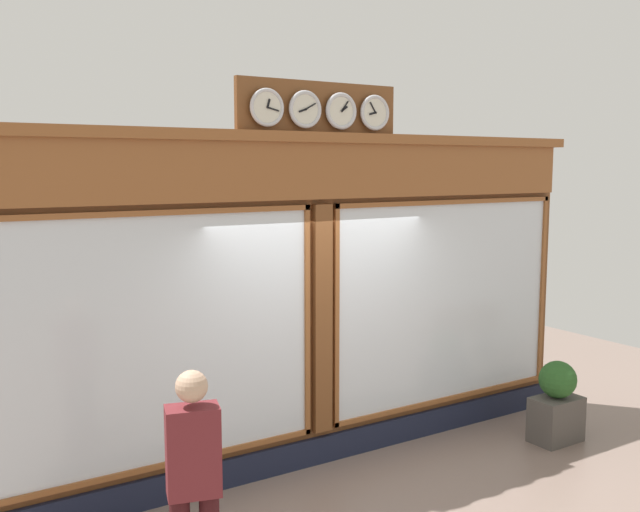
# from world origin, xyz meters

# --- Properties ---
(shop_facade) EXTENTS (6.91, 0.42, 3.85)m
(shop_facade) POSITION_xyz_m (-0.00, -0.13, 1.70)
(shop_facade) COLOR brown
(shop_facade) RESTS_ON ground_plane
(pedestrian) EXTENTS (0.41, 0.31, 1.69)m
(pedestrian) POSITION_xyz_m (2.03, 1.59, 0.93)
(pedestrian) COLOR #3A1316
(pedestrian) RESTS_ON ground_plane
(planter_box) EXTENTS (0.56, 0.36, 0.50)m
(planter_box) POSITION_xyz_m (-2.51, 0.93, 0.25)
(planter_box) COLOR #4C4742
(planter_box) RESTS_ON ground_plane
(planter_shrub) EXTENTS (0.41, 0.41, 0.41)m
(planter_shrub) POSITION_xyz_m (-2.51, 0.93, 0.71)
(planter_shrub) COLOR #285623
(planter_shrub) RESTS_ON planter_box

